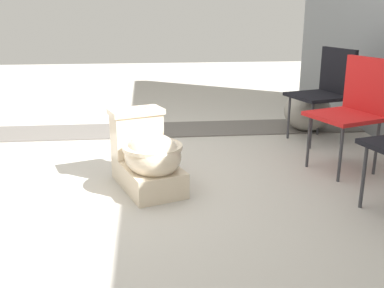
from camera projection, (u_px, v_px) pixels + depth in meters
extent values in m
plane|color=#B7B2A8|center=(112.00, 179.00, 3.22)|extent=(14.00, 14.00, 0.00)
cube|color=#605B56|center=(171.00, 129.00, 4.50)|extent=(0.56, 8.00, 0.01)
cube|color=beige|center=(148.00, 176.00, 3.05)|extent=(0.68, 0.52, 0.17)
ellipsoid|color=beige|center=(153.00, 155.00, 2.91)|extent=(0.54, 0.49, 0.28)
cylinder|color=beige|center=(153.00, 147.00, 2.90)|extent=(0.50, 0.50, 0.03)
cube|color=beige|center=(137.00, 135.00, 3.16)|extent=(0.28, 0.38, 0.30)
cube|color=beige|center=(136.00, 111.00, 3.11)|extent=(0.31, 0.41, 0.04)
cylinder|color=silver|center=(147.00, 107.00, 3.14)|extent=(0.02, 0.02, 0.01)
cube|color=black|center=(317.00, 96.00, 4.01)|extent=(0.55, 0.55, 0.03)
cube|color=black|center=(338.00, 71.00, 4.02)|extent=(0.43, 0.16, 0.40)
cylinder|color=#38383D|center=(311.00, 126.00, 3.86)|extent=(0.02, 0.02, 0.40)
cylinder|color=#38383D|center=(289.00, 117.00, 4.16)|extent=(0.02, 0.02, 0.40)
cylinder|color=#38383D|center=(343.00, 122.00, 3.99)|extent=(0.02, 0.02, 0.40)
cylinder|color=#38383D|center=(319.00, 114.00, 4.29)|extent=(0.02, 0.02, 0.40)
cube|color=red|center=(345.00, 116.00, 3.27)|extent=(0.56, 0.56, 0.03)
cube|color=red|center=(368.00, 85.00, 3.29)|extent=(0.43, 0.18, 0.40)
cylinder|color=#38383D|center=(341.00, 154.00, 3.12)|extent=(0.02, 0.02, 0.40)
cylinder|color=#38383D|center=(309.00, 142.00, 3.41)|extent=(0.02, 0.02, 0.40)
cylinder|color=#38383D|center=(376.00, 148.00, 3.26)|extent=(0.02, 0.02, 0.40)
cylinder|color=#38383D|center=(343.00, 136.00, 3.55)|extent=(0.02, 0.02, 0.40)
cylinder|color=#38383D|center=(363.00, 177.00, 2.70)|extent=(0.02, 0.02, 0.40)
ellipsoid|color=gray|center=(307.00, 112.00, 4.45)|extent=(0.60, 0.58, 0.38)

